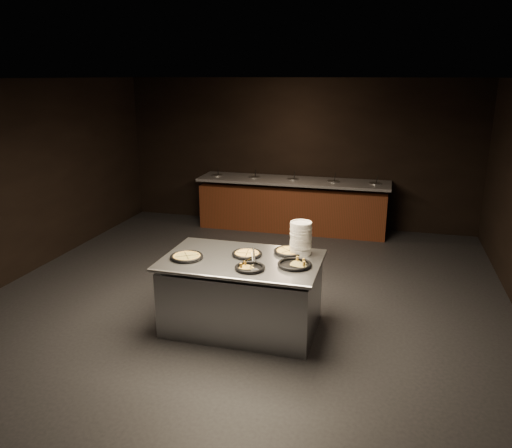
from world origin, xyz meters
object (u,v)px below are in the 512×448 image
object	(u,v)px
plate_stack	(301,238)
pan_cheese_whole	(247,254)
serving_counter	(242,294)
pan_veggie_whole	(187,257)

from	to	relation	value
plate_stack	pan_cheese_whole	world-z (taller)	plate_stack
plate_stack	pan_cheese_whole	xyz separation A→B (m)	(-0.61, -0.22, -0.18)
serving_counter	plate_stack	distance (m)	0.97
plate_stack	pan_cheese_whole	distance (m)	0.67
pan_veggie_whole	plate_stack	bearing A→B (deg)	21.30
pan_veggie_whole	pan_cheese_whole	bearing A→B (deg)	22.76
serving_counter	pan_cheese_whole	xyz separation A→B (m)	(0.03, 0.12, 0.48)
plate_stack	pan_veggie_whole	distance (m)	1.37
pan_cheese_whole	plate_stack	bearing A→B (deg)	19.69
serving_counter	plate_stack	bearing A→B (deg)	28.38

